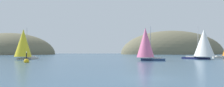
# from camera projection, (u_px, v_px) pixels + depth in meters

# --- Properties ---
(ground_plane) EXTENTS (360.00, 360.00, 0.00)m
(ground_plane) POSITION_uv_depth(u_px,v_px,m) (149.00, 78.00, 21.10)
(ground_plane) COLOR #385670
(headland_right) EXTENTS (78.07, 44.00, 34.77)m
(headland_right) POSITION_uv_depth(u_px,v_px,m) (173.00, 54.00, 162.76)
(headland_right) COLOR #6B664C
(headland_right) RESTS_ON ground_plane
(headland_left) EXTENTS (59.18, 44.00, 28.96)m
(headland_left) POSITION_uv_depth(u_px,v_px,m) (10.00, 54.00, 147.59)
(headland_left) COLOR #6B664C
(headland_left) RESTS_ON ground_plane
(sailboat_yellow_sail) EXTENTS (6.45, 9.41, 9.44)m
(sailboat_yellow_sail) POSITION_uv_depth(u_px,v_px,m) (24.00, 44.00, 64.13)
(sailboat_yellow_sail) COLOR #B7B2A8
(sailboat_yellow_sail) RESTS_ON ground_plane
(sailboat_white_mainsail) EXTENTS (9.21, 10.18, 10.16)m
(sailboat_white_mainsail) POSITION_uv_depth(u_px,v_px,m) (204.00, 43.00, 66.05)
(sailboat_white_mainsail) COLOR #191E4C
(sailboat_white_mainsail) RESTS_ON ground_plane
(sailboat_pink_spinnaker) EXTENTS (7.92, 6.08, 8.91)m
(sailboat_pink_spinnaker) POSITION_uv_depth(u_px,v_px,m) (146.00, 43.00, 57.06)
(sailboat_pink_spinnaker) COLOR navy
(sailboat_pink_spinnaker) RESTS_ON ground_plane
(channel_buoy) EXTENTS (1.10, 1.10, 2.64)m
(channel_buoy) POSITION_uv_depth(u_px,v_px,m) (26.00, 61.00, 47.53)
(channel_buoy) COLOR gold
(channel_buoy) RESTS_ON ground_plane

